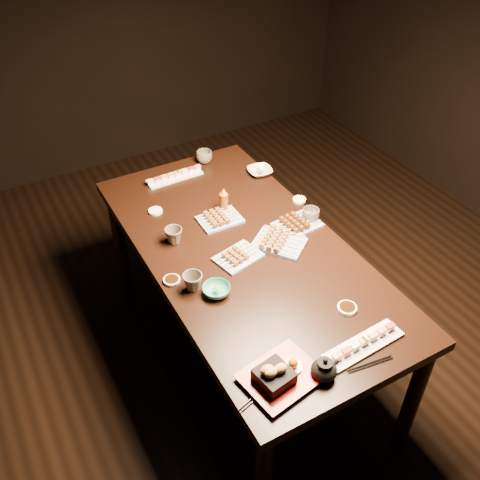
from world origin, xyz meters
name	(u,v)px	position (x,y,z in m)	size (l,w,h in m)	color
ground	(289,357)	(0.00, 0.00, 0.00)	(5.00, 5.00, 0.00)	black
dining_table	(245,304)	(-0.19, 0.16, 0.38)	(0.90, 1.80, 0.75)	black
sushi_platter_near	(364,343)	(-0.08, -0.57, 0.77)	(0.35, 0.10, 0.04)	white
sushi_platter_far	(174,175)	(-0.24, 0.90, 0.77)	(0.32, 0.09, 0.04)	white
yakitori_plate_center	(238,254)	(-0.25, 0.12, 0.78)	(0.21, 0.15, 0.05)	#828EB6
yakitori_plate_right	(279,240)	(-0.03, 0.11, 0.78)	(0.24, 0.17, 0.06)	#828EB6
yakitori_plate_left	(220,216)	(-0.20, 0.42, 0.78)	(0.21, 0.15, 0.05)	#828EB6
tsukune_plate	(297,222)	(0.12, 0.19, 0.78)	(0.22, 0.16, 0.06)	#828EB6
edamame_bowl_green	(216,290)	(-0.45, -0.04, 0.77)	(0.12, 0.12, 0.04)	#2D8A6C
edamame_bowl_cream	(260,171)	(0.21, 0.70, 0.77)	(0.14, 0.14, 0.03)	beige
tempura_tray	(282,370)	(-0.44, -0.55, 0.80)	(0.28, 0.22, 0.10)	black
teacup_near_left	(193,282)	(-0.52, 0.04, 0.79)	(0.09, 0.09, 0.08)	brown
teacup_mid_right	(311,215)	(0.21, 0.20, 0.78)	(0.09, 0.09, 0.07)	brown
teacup_far_left	(174,236)	(-0.47, 0.37, 0.79)	(0.09, 0.09, 0.08)	brown
teacup_far_right	(204,157)	(-0.01, 0.97, 0.79)	(0.09, 0.09, 0.07)	brown
teapot	(324,368)	(-0.30, -0.61, 0.80)	(0.12, 0.12, 0.10)	black
condiment_bottle	(224,200)	(-0.13, 0.49, 0.82)	(0.04, 0.04, 0.14)	#69380E
sauce_dish_west	(172,280)	(-0.59, 0.13, 0.76)	(0.08, 0.08, 0.01)	white
sauce_dish_east	(299,200)	(0.26, 0.37, 0.76)	(0.07, 0.07, 0.01)	white
sauce_dish_se	(347,308)	(-0.01, -0.39, 0.76)	(0.08, 0.08, 0.01)	white
sauce_dish_nw	(155,211)	(-0.45, 0.65, 0.76)	(0.07, 0.07, 0.01)	white
chopsticks_near	(260,393)	(-0.54, -0.57, 0.75)	(0.20, 0.02, 0.01)	black
chopsticks_se	(370,364)	(-0.11, -0.66, 0.75)	(0.20, 0.02, 0.01)	black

